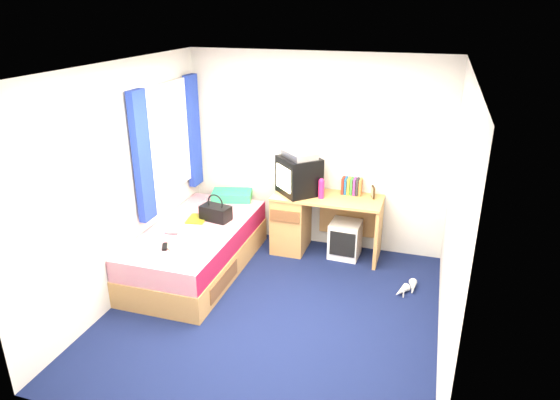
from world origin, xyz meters
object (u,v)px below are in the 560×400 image
(vcr, at_px, (299,154))
(towel, at_px, (195,235))
(aerosol_can, at_px, (320,187))
(bed, at_px, (197,249))
(pillow, at_px, (232,195))
(crt_tv, at_px, (299,176))
(pink_water_bottle, at_px, (321,189))
(handbag, at_px, (216,212))
(colour_swatch_fan, at_px, (169,247))
(white_heels, at_px, (407,289))
(magazine, at_px, (197,219))
(water_bottle, at_px, (176,231))
(desk, at_px, (305,220))
(picture_frame, at_px, (373,192))
(storage_cube, at_px, (345,239))
(remote_control, at_px, (165,247))

(vcr, distance_m, towel, 1.57)
(aerosol_can, bearing_deg, bed, -142.11)
(pillow, distance_m, crt_tv, 0.98)
(pink_water_bottle, height_order, aerosol_can, pink_water_bottle)
(handbag, distance_m, colour_swatch_fan, 0.83)
(pillow, relative_size, white_heels, 1.42)
(pillow, height_order, magazine, pillow)
(towel, relative_size, water_bottle, 1.39)
(desk, bearing_deg, handbag, -146.74)
(vcr, bearing_deg, desk, 42.37)
(pink_water_bottle, bearing_deg, colour_swatch_fan, -134.26)
(picture_frame, bearing_deg, water_bottle, -168.51)
(pillow, relative_size, pink_water_bottle, 2.31)
(desk, distance_m, aerosol_can, 0.46)
(bed, height_order, aerosol_can, aerosol_can)
(handbag, xyz_separation_m, magazine, (-0.22, -0.06, -0.09))
(pink_water_bottle, relative_size, water_bottle, 1.08)
(colour_swatch_fan, bearing_deg, towel, 58.75)
(picture_frame, bearing_deg, crt_tv, 167.73)
(vcr, xyz_separation_m, handbag, (-0.83, -0.61, -0.60))
(crt_tv, xyz_separation_m, towel, (-0.84, -1.15, -0.39))
(storage_cube, relative_size, crt_tv, 0.72)
(remote_control, height_order, white_heels, remote_control)
(storage_cube, relative_size, remote_control, 2.78)
(bed, height_order, desk, desk)
(colour_swatch_fan, bearing_deg, picture_frame, 39.05)
(storage_cube, relative_size, picture_frame, 3.18)
(vcr, relative_size, colour_swatch_fan, 1.85)
(vcr, distance_m, aerosol_can, 0.48)
(pink_water_bottle, bearing_deg, magazine, -156.63)
(crt_tv, height_order, vcr, vcr)
(remote_control, distance_m, white_heels, 2.61)
(bed, bearing_deg, remote_control, -98.38)
(pillow, height_order, colour_swatch_fan, pillow)
(magazine, relative_size, colour_swatch_fan, 1.27)
(handbag, relative_size, magazine, 1.34)
(bed, distance_m, pink_water_bottle, 1.60)
(pillow, relative_size, water_bottle, 2.50)
(picture_frame, relative_size, handbag, 0.37)
(storage_cube, bearing_deg, picture_frame, 27.54)
(handbag, height_order, towel, handbag)
(pink_water_bottle, relative_size, colour_swatch_fan, 0.99)
(pillow, bearing_deg, handbag, -83.92)
(bed, xyz_separation_m, remote_control, (-0.08, -0.55, 0.28))
(storage_cube, height_order, water_bottle, water_bottle)
(desk, xyz_separation_m, water_bottle, (-1.18, -1.08, 0.17))
(crt_tv, bearing_deg, picture_frame, 52.80)
(desk, relative_size, colour_swatch_fan, 5.91)
(colour_swatch_fan, bearing_deg, water_bottle, 106.29)
(bed, relative_size, vcr, 4.92)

